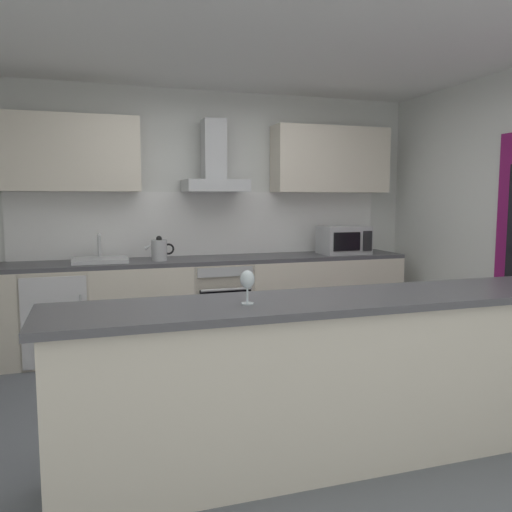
{
  "coord_description": "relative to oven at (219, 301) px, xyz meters",
  "views": [
    {
      "loc": [
        -1.19,
        -3.36,
        1.5
      ],
      "look_at": [
        0.04,
        0.43,
        1.05
      ],
      "focal_mm": 36.32,
      "sensor_mm": 36.0,
      "label": 1
    }
  ],
  "objects": [
    {
      "name": "counter_back",
      "position": [
        -0.04,
        0.03,
        -0.01
      ],
      "size": [
        4.03,
        0.6,
        0.9
      ],
      "color": "beige",
      "rests_on": "ground"
    },
    {
      "name": "refrigerator",
      "position": [
        -1.53,
        -0.0,
        -0.03
      ],
      "size": [
        0.58,
        0.6,
        0.85
      ],
      "color": "white",
      "rests_on": "ground"
    },
    {
      "name": "range_hood",
      "position": [
        -0.0,
        0.13,
        1.33
      ],
      "size": [
        0.62,
        0.45,
        0.72
      ],
      "color": "#B7BABC"
    },
    {
      "name": "microwave",
      "position": [
        1.38,
        -0.03,
        0.59
      ],
      "size": [
        0.5,
        0.38,
        0.3
      ],
      "color": "#B7BABC",
      "rests_on": "counter_back"
    },
    {
      "name": "upper_cabinets",
      "position": [
        -0.04,
        0.18,
        1.45
      ],
      "size": [
        3.97,
        0.32,
        0.7
      ],
      "color": "beige"
    },
    {
      "name": "oven",
      "position": [
        0.0,
        0.0,
        0.0
      ],
      "size": [
        0.6,
        0.62,
        0.8
      ],
      "color": "slate",
      "rests_on": "ground"
    },
    {
      "name": "wine_glass",
      "position": [
        -0.45,
        -2.46,
        0.61
      ],
      "size": [
        0.08,
        0.08,
        0.18
      ],
      "color": "silver",
      "rests_on": "counter_island"
    },
    {
      "name": "backsplash_tile",
      "position": [
        -0.04,
        0.33,
        0.77
      ],
      "size": [
        3.89,
        0.02,
        0.66
      ],
      "primitive_type": "cube",
      "color": "white"
    },
    {
      "name": "wall_back",
      "position": [
        -0.04,
        0.41,
        0.84
      ],
      "size": [
        5.58,
        0.12,
        2.6
      ],
      "primitive_type": "cube",
      "color": "silver",
      "rests_on": "ground"
    },
    {
      "name": "ceiling",
      "position": [
        -0.04,
        -1.64,
        2.15
      ],
      "size": [
        5.58,
        4.97,
        0.02
      ],
      "primitive_type": "cube",
      "color": "white"
    },
    {
      "name": "sink",
      "position": [
        -1.13,
        0.01,
        0.47
      ],
      "size": [
        0.5,
        0.4,
        0.26
      ],
      "color": "silver",
      "rests_on": "counter_back"
    },
    {
      "name": "counter_island",
      "position": [
        0.11,
        -2.44,
        0.02
      ],
      "size": [
        3.23,
        0.64,
        0.95
      ],
      "color": "beige",
      "rests_on": "ground"
    },
    {
      "name": "kettle",
      "position": [
        -0.59,
        -0.03,
        0.55
      ],
      "size": [
        0.29,
        0.15,
        0.24
      ],
      "color": "#B7BABC",
      "rests_on": "counter_back"
    },
    {
      "name": "ground",
      "position": [
        -0.04,
        -1.64,
        -0.47
      ],
      "size": [
        5.58,
        4.97,
        0.02
      ],
      "primitive_type": "cube",
      "color": "slate"
    }
  ]
}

